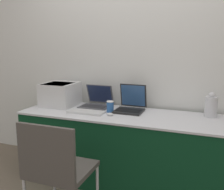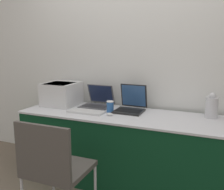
{
  "view_description": "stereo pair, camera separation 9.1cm",
  "coord_description": "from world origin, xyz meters",
  "px_view_note": "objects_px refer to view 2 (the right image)",
  "views": [
    {
      "loc": [
        0.83,
        -2.12,
        1.45
      ],
      "look_at": [
        -0.11,
        0.35,
        0.92
      ],
      "focal_mm": 42.0,
      "sensor_mm": 36.0,
      "label": 1
    },
    {
      "loc": [
        0.91,
        -2.09,
        1.45
      ],
      "look_at": [
        -0.11,
        0.35,
        0.92
      ],
      "focal_mm": 42.0,
      "sensor_mm": 36.0,
      "label": 2
    }
  ],
  "objects_px": {
    "coffee_cup": "(110,107)",
    "mouse": "(110,114)",
    "metal_pitcher": "(212,107)",
    "external_keyboard": "(86,112)",
    "chair": "(53,164)",
    "laptop_left": "(97,102)",
    "printer": "(62,93)",
    "laptop_right": "(131,105)"
  },
  "relations": [
    {
      "from": "laptop_right",
      "to": "metal_pitcher",
      "type": "xyz_separation_m",
      "value": [
        0.8,
        0.05,
        0.05
      ]
    },
    {
      "from": "metal_pitcher",
      "to": "chair",
      "type": "bearing_deg",
      "value": -137.25
    },
    {
      "from": "laptop_right",
      "to": "printer",
      "type": "bearing_deg",
      "value": -176.52
    },
    {
      "from": "coffee_cup",
      "to": "mouse",
      "type": "bearing_deg",
      "value": -69.13
    },
    {
      "from": "chair",
      "to": "metal_pitcher",
      "type": "bearing_deg",
      "value": 42.75
    },
    {
      "from": "external_keyboard",
      "to": "metal_pitcher",
      "type": "relative_size",
      "value": 1.54
    },
    {
      "from": "mouse",
      "to": "laptop_right",
      "type": "bearing_deg",
      "value": 64.19
    },
    {
      "from": "metal_pitcher",
      "to": "chair",
      "type": "height_order",
      "value": "metal_pitcher"
    },
    {
      "from": "laptop_left",
      "to": "external_keyboard",
      "type": "height_order",
      "value": "laptop_left"
    },
    {
      "from": "laptop_right",
      "to": "coffee_cup",
      "type": "bearing_deg",
      "value": -143.19
    },
    {
      "from": "laptop_right",
      "to": "coffee_cup",
      "type": "relative_size",
      "value": 2.73
    },
    {
      "from": "laptop_left",
      "to": "mouse",
      "type": "xyz_separation_m",
      "value": [
        0.28,
        -0.3,
        -0.04
      ]
    },
    {
      "from": "laptop_right",
      "to": "metal_pitcher",
      "type": "distance_m",
      "value": 0.8
    },
    {
      "from": "laptop_left",
      "to": "chair",
      "type": "height_order",
      "value": "laptop_left"
    },
    {
      "from": "coffee_cup",
      "to": "metal_pitcher",
      "type": "height_order",
      "value": "metal_pitcher"
    },
    {
      "from": "external_keyboard",
      "to": "coffee_cup",
      "type": "xyz_separation_m",
      "value": [
        0.22,
        0.12,
        0.05
      ]
    },
    {
      "from": "laptop_left",
      "to": "external_keyboard",
      "type": "relative_size",
      "value": 0.87
    },
    {
      "from": "laptop_left",
      "to": "metal_pitcher",
      "type": "xyz_separation_m",
      "value": [
        1.21,
        0.02,
        0.06
      ]
    },
    {
      "from": "coffee_cup",
      "to": "mouse",
      "type": "xyz_separation_m",
      "value": [
        0.05,
        -0.13,
        -0.04
      ]
    },
    {
      "from": "printer",
      "to": "mouse",
      "type": "height_order",
      "value": "printer"
    },
    {
      "from": "laptop_right",
      "to": "chair",
      "type": "distance_m",
      "value": 1.06
    },
    {
      "from": "laptop_right",
      "to": "mouse",
      "type": "height_order",
      "value": "laptop_right"
    },
    {
      "from": "laptop_left",
      "to": "metal_pitcher",
      "type": "distance_m",
      "value": 1.21
    },
    {
      "from": "external_keyboard",
      "to": "chair",
      "type": "height_order",
      "value": "chair"
    },
    {
      "from": "laptop_left",
      "to": "external_keyboard",
      "type": "distance_m",
      "value": 0.29
    },
    {
      "from": "laptop_right",
      "to": "chair",
      "type": "bearing_deg",
      "value": -107.61
    },
    {
      "from": "coffee_cup",
      "to": "chair",
      "type": "distance_m",
      "value": 0.9
    },
    {
      "from": "coffee_cup",
      "to": "mouse",
      "type": "relative_size",
      "value": 1.66
    },
    {
      "from": "printer",
      "to": "coffee_cup",
      "type": "xyz_separation_m",
      "value": [
        0.65,
        -0.08,
        -0.08
      ]
    },
    {
      "from": "laptop_left",
      "to": "laptop_right",
      "type": "xyz_separation_m",
      "value": [
        0.41,
        -0.04,
        0.01
      ]
    },
    {
      "from": "coffee_cup",
      "to": "metal_pitcher",
      "type": "bearing_deg",
      "value": 10.74
    },
    {
      "from": "mouse",
      "to": "metal_pitcher",
      "type": "relative_size",
      "value": 0.29
    },
    {
      "from": "printer",
      "to": "laptop_right",
      "type": "xyz_separation_m",
      "value": [
        0.83,
        0.05,
        -0.08
      ]
    },
    {
      "from": "chair",
      "to": "external_keyboard",
      "type": "bearing_deg",
      "value": 97.09
    },
    {
      "from": "printer",
      "to": "coffee_cup",
      "type": "distance_m",
      "value": 0.66
    },
    {
      "from": "chair",
      "to": "laptop_left",
      "type": "bearing_deg",
      "value": 95.79
    },
    {
      "from": "laptop_right",
      "to": "external_keyboard",
      "type": "bearing_deg",
      "value": -147.65
    },
    {
      "from": "printer",
      "to": "mouse",
      "type": "xyz_separation_m",
      "value": [
        0.7,
        -0.22,
        -0.12
      ]
    },
    {
      "from": "chair",
      "to": "printer",
      "type": "bearing_deg",
      "value": 119.29
    },
    {
      "from": "printer",
      "to": "mouse",
      "type": "distance_m",
      "value": 0.74
    },
    {
      "from": "external_keyboard",
      "to": "mouse",
      "type": "relative_size",
      "value": 5.36
    },
    {
      "from": "laptop_right",
      "to": "metal_pitcher",
      "type": "relative_size",
      "value": 1.31
    }
  ]
}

